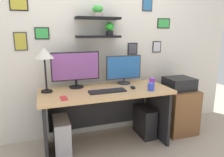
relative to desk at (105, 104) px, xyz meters
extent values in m
plane|color=tan|center=(0.00, -0.05, -0.54)|extent=(8.00, 8.00, 0.00)
cube|color=silver|center=(0.00, 0.39, 0.81)|extent=(4.40, 0.04, 2.70)
cube|color=black|center=(0.00, 0.27, 0.84)|extent=(0.58, 0.20, 0.03)
cube|color=black|center=(0.00, 0.27, 1.08)|extent=(0.58, 0.20, 0.03)
cylinder|color=#B2A899|center=(0.00, 0.27, 1.12)|extent=(0.13, 0.13, 0.05)
ellipsoid|color=green|center=(0.00, 0.27, 1.19)|extent=(0.14, 0.14, 0.09)
cylinder|color=black|center=(0.16, 0.27, 0.89)|extent=(0.10, 0.10, 0.06)
ellipsoid|color=green|center=(0.16, 0.27, 0.97)|extent=(0.11, 0.11, 0.11)
cube|color=black|center=(0.94, 0.36, 0.69)|extent=(0.14, 0.02, 0.17)
cube|color=silver|center=(0.94, 0.35, 0.69)|extent=(0.12, 0.00, 0.14)
cube|color=black|center=(0.54, 0.36, 0.67)|extent=(0.15, 0.02, 0.17)
cube|color=#4C4C56|center=(0.54, 0.35, 0.67)|extent=(0.13, 0.00, 0.15)
cube|color=#2D2D33|center=(-0.95, 0.36, 0.79)|extent=(0.15, 0.02, 0.22)
cube|color=gold|center=(-0.95, 0.35, 0.79)|extent=(0.13, 0.00, 0.20)
cube|color=black|center=(-0.70, 0.36, 0.89)|extent=(0.17, 0.02, 0.15)
cube|color=green|center=(-0.70, 0.35, 0.89)|extent=(0.15, 0.00, 0.12)
cube|color=black|center=(-0.93, 0.36, 1.26)|extent=(0.20, 0.02, 0.23)
cube|color=gold|center=(-0.93, 0.35, 1.26)|extent=(0.18, 0.00, 0.20)
cube|color=#2D2D33|center=(0.76, 0.36, 1.29)|extent=(0.16, 0.02, 0.20)
cube|color=teal|center=(0.76, 0.35, 1.29)|extent=(0.13, 0.00, 0.18)
cube|color=black|center=(1.04, 0.36, 1.03)|extent=(0.21, 0.02, 0.14)
cube|color=green|center=(1.04, 0.35, 1.03)|extent=(0.18, 0.00, 0.12)
cube|color=tan|center=(0.00, -0.05, 0.19)|extent=(1.60, 0.68, 0.04)
cube|color=black|center=(-0.74, -0.05, -0.18)|extent=(0.04, 0.62, 0.71)
cube|color=black|center=(0.74, -0.05, -0.18)|extent=(0.04, 0.62, 0.71)
cube|color=black|center=(0.00, 0.25, -0.15)|extent=(1.40, 0.02, 0.50)
cylinder|color=black|center=(-0.33, 0.16, 0.22)|extent=(0.18, 0.18, 0.02)
cylinder|color=black|center=(-0.33, 0.16, 0.27)|extent=(0.03, 0.03, 0.09)
cube|color=black|center=(-0.33, 0.17, 0.49)|extent=(0.60, 0.02, 0.36)
cube|color=#8C4C99|center=(-0.33, 0.15, 0.49)|extent=(0.58, 0.00, 0.33)
cylinder|color=#2D2D33|center=(0.33, 0.16, 0.22)|extent=(0.18, 0.18, 0.02)
cylinder|color=#2D2D33|center=(0.33, 0.16, 0.26)|extent=(0.03, 0.03, 0.06)
cube|color=#2D2D33|center=(0.33, 0.17, 0.44)|extent=(0.49, 0.02, 0.32)
cube|color=#2866B2|center=(0.33, 0.15, 0.44)|extent=(0.47, 0.00, 0.30)
cube|color=black|center=(-0.01, -0.16, 0.22)|extent=(0.44, 0.14, 0.02)
ellipsoid|color=black|center=(0.34, -0.12, 0.23)|extent=(0.06, 0.09, 0.03)
cylinder|color=black|center=(-0.69, 0.06, 0.22)|extent=(0.13, 0.13, 0.02)
cylinder|color=black|center=(-0.69, 0.06, 0.42)|extent=(0.02, 0.02, 0.38)
cone|color=silver|center=(-0.69, 0.06, 0.67)|extent=(0.22, 0.22, 0.12)
cube|color=red|center=(-0.53, -0.26, 0.22)|extent=(0.08, 0.14, 0.01)
cylinder|color=blue|center=(0.51, -0.27, 0.26)|extent=(0.08, 0.08, 0.09)
cylinder|color=purple|center=(0.61, -0.11, 0.27)|extent=(0.07, 0.07, 0.11)
cube|color=brown|center=(1.12, 0.00, -0.22)|extent=(0.44, 0.50, 0.64)
cube|color=black|center=(1.12, 0.00, 0.18)|extent=(0.38, 0.34, 0.17)
cube|color=#99999E|center=(-0.56, -0.10, -0.31)|extent=(0.18, 0.40, 0.45)
cube|color=black|center=(0.60, 0.03, -0.34)|extent=(0.18, 0.40, 0.41)
camera|label=1|loc=(-0.71, -2.39, 0.90)|focal=32.92mm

